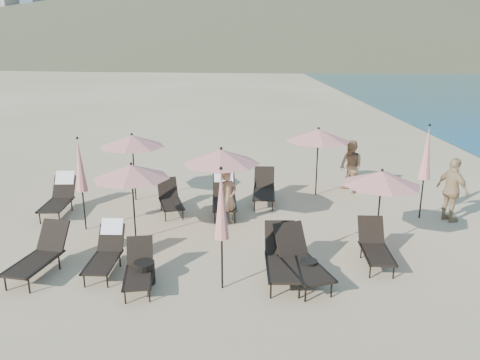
{
  "coord_description": "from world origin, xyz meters",
  "views": [
    {
      "loc": [
        -0.64,
        -9.5,
        4.88
      ],
      "look_at": [
        -0.68,
        3.5,
        1.1
      ],
      "focal_mm": 35.0,
      "sensor_mm": 36.0,
      "label": 1
    }
  ],
  "objects_px": {
    "umbrella_open_1": "(221,157)",
    "beachgoer_c": "(452,190)",
    "umbrella_closed_0": "(221,205)",
    "beachgoer_b": "(351,167)",
    "lounger_1": "(106,250)",
    "umbrella_open_0": "(131,172)",
    "lounger_6": "(60,196)",
    "lounger_7": "(170,199)",
    "side_table_0": "(145,273)",
    "lounger_8": "(224,194)",
    "umbrella_closed_1": "(426,154)",
    "lounger_4": "(282,257)",
    "lounger_9": "(264,188)",
    "umbrella_open_2": "(382,178)",
    "side_table_1": "(309,270)",
    "umbrella_open_4": "(318,135)",
    "lounger_2": "(139,268)",
    "umbrella_closed_2": "(80,166)",
    "beachgoer_a": "(228,198)",
    "umbrella_open_3": "(132,141)",
    "lounger_0": "(40,254)",
    "lounger_3": "(301,259)"
  },
  "relations": [
    {
      "from": "umbrella_open_1",
      "to": "beachgoer_c",
      "type": "xyz_separation_m",
      "value": [
        6.5,
        0.46,
        -1.07
      ]
    },
    {
      "from": "umbrella_closed_0",
      "to": "beachgoer_b",
      "type": "relative_size",
      "value": 1.46
    },
    {
      "from": "lounger_1",
      "to": "umbrella_open_1",
      "type": "height_order",
      "value": "umbrella_open_1"
    },
    {
      "from": "umbrella_open_0",
      "to": "lounger_6",
      "type": "bearing_deg",
      "value": 143.32
    },
    {
      "from": "lounger_7",
      "to": "side_table_0",
      "type": "bearing_deg",
      "value": -105.31
    },
    {
      "from": "lounger_8",
      "to": "umbrella_closed_1",
      "type": "xyz_separation_m",
      "value": [
        5.72,
        -0.54,
        1.37
      ]
    },
    {
      "from": "beachgoer_c",
      "to": "lounger_8",
      "type": "bearing_deg",
      "value": 60.6
    },
    {
      "from": "lounger_4",
      "to": "lounger_7",
      "type": "bearing_deg",
      "value": 125.98
    },
    {
      "from": "lounger_9",
      "to": "umbrella_open_2",
      "type": "height_order",
      "value": "umbrella_open_2"
    },
    {
      "from": "side_table_1",
      "to": "beachgoer_b",
      "type": "xyz_separation_m",
      "value": [
        2.27,
        6.3,
        0.66
      ]
    },
    {
      "from": "umbrella_open_2",
      "to": "lounger_4",
      "type": "bearing_deg",
      "value": -147.16
    },
    {
      "from": "lounger_7",
      "to": "umbrella_closed_1",
      "type": "relative_size",
      "value": 0.61
    },
    {
      "from": "umbrella_open_4",
      "to": "umbrella_closed_1",
      "type": "distance_m",
      "value": 3.48
    },
    {
      "from": "lounger_4",
      "to": "side_table_0",
      "type": "bearing_deg",
      "value": -175.55
    },
    {
      "from": "umbrella_open_4",
      "to": "side_table_0",
      "type": "bearing_deg",
      "value": -126.81
    },
    {
      "from": "lounger_2",
      "to": "umbrella_closed_0",
      "type": "xyz_separation_m",
      "value": [
        1.74,
        -0.1,
        1.42
      ]
    },
    {
      "from": "umbrella_closed_2",
      "to": "beachgoer_a",
      "type": "height_order",
      "value": "umbrella_closed_2"
    },
    {
      "from": "lounger_8",
      "to": "umbrella_open_3",
      "type": "relative_size",
      "value": 0.86
    },
    {
      "from": "umbrella_open_1",
      "to": "side_table_1",
      "type": "distance_m",
      "value": 4.07
    },
    {
      "from": "umbrella_open_2",
      "to": "umbrella_closed_0",
      "type": "xyz_separation_m",
      "value": [
        -3.76,
        -2.04,
        0.02
      ]
    },
    {
      "from": "side_table_1",
      "to": "beachgoer_b",
      "type": "height_order",
      "value": "beachgoer_b"
    },
    {
      "from": "lounger_1",
      "to": "lounger_6",
      "type": "relative_size",
      "value": 0.89
    },
    {
      "from": "umbrella_open_2",
      "to": "umbrella_open_3",
      "type": "xyz_separation_m",
      "value": [
        -6.8,
        3.68,
        0.16
      ]
    },
    {
      "from": "umbrella_closed_0",
      "to": "beachgoer_b",
      "type": "distance_m",
      "value": 7.85
    },
    {
      "from": "lounger_1",
      "to": "umbrella_open_3",
      "type": "distance_m",
      "value": 5.13
    },
    {
      "from": "side_table_1",
      "to": "beachgoer_c",
      "type": "bearing_deg",
      "value": 38.12
    },
    {
      "from": "beachgoer_a",
      "to": "beachgoer_b",
      "type": "bearing_deg",
      "value": -1.61
    },
    {
      "from": "side_table_1",
      "to": "umbrella_open_3",
      "type": "bearing_deg",
      "value": 132.15
    },
    {
      "from": "lounger_2",
      "to": "side_table_1",
      "type": "bearing_deg",
      "value": -4.64
    },
    {
      "from": "side_table_0",
      "to": "beachgoer_a",
      "type": "height_order",
      "value": "beachgoer_a"
    },
    {
      "from": "umbrella_open_3",
      "to": "beachgoer_a",
      "type": "xyz_separation_m",
      "value": [
        3.06,
        -2.12,
        -1.17
      ]
    },
    {
      "from": "side_table_0",
      "to": "beachgoer_a",
      "type": "bearing_deg",
      "value": 63.9
    },
    {
      "from": "lounger_2",
      "to": "lounger_8",
      "type": "bearing_deg",
      "value": 62.1
    },
    {
      "from": "lounger_2",
      "to": "lounger_4",
      "type": "relative_size",
      "value": 0.86
    },
    {
      "from": "lounger_8",
      "to": "umbrella_open_3",
      "type": "xyz_separation_m",
      "value": [
        -2.92,
        1.09,
        1.4
      ]
    },
    {
      "from": "umbrella_open_2",
      "to": "beachgoer_a",
      "type": "xyz_separation_m",
      "value": [
        -3.74,
        1.56,
        -1.02
      ]
    },
    {
      "from": "lounger_2",
      "to": "umbrella_open_2",
      "type": "relative_size",
      "value": 0.77
    },
    {
      "from": "lounger_2",
      "to": "umbrella_open_2",
      "type": "height_order",
      "value": "umbrella_open_2"
    },
    {
      "from": "lounger_0",
      "to": "lounger_9",
      "type": "relative_size",
      "value": 1.03
    },
    {
      "from": "lounger_2",
      "to": "umbrella_open_1",
      "type": "relative_size",
      "value": 0.69
    },
    {
      "from": "umbrella_open_3",
      "to": "lounger_3",
      "type": "bearing_deg",
      "value": -48.7
    },
    {
      "from": "lounger_1",
      "to": "lounger_7",
      "type": "relative_size",
      "value": 0.95
    },
    {
      "from": "umbrella_open_1",
      "to": "side_table_1",
      "type": "height_order",
      "value": "umbrella_open_1"
    },
    {
      "from": "lounger_3",
      "to": "lounger_8",
      "type": "bearing_deg",
      "value": 94.93
    },
    {
      "from": "lounger_7",
      "to": "umbrella_open_2",
      "type": "distance_m",
      "value": 6.21
    },
    {
      "from": "umbrella_open_1",
      "to": "umbrella_open_3",
      "type": "distance_m",
      "value": 3.71
    },
    {
      "from": "umbrella_open_1",
      "to": "beachgoer_c",
      "type": "height_order",
      "value": "umbrella_open_1"
    },
    {
      "from": "lounger_8",
      "to": "lounger_6",
      "type": "bearing_deg",
      "value": 178.31
    },
    {
      "from": "umbrella_closed_2",
      "to": "beachgoer_a",
      "type": "xyz_separation_m",
      "value": [
        3.88,
        0.41,
        -1.02
      ]
    },
    {
      "from": "umbrella_closed_1",
      "to": "umbrella_closed_2",
      "type": "relative_size",
      "value": 1.07
    }
  ]
}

